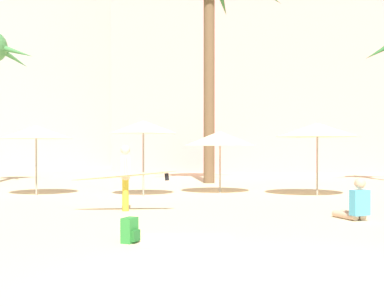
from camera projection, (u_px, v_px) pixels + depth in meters
ground at (273, 288)px, 5.94m from camera, size 120.00×120.00×0.00m
hotel_pink at (242, 71)px, 38.54m from camera, size 17.81×10.12×14.47m
cafe_umbrella_1 at (317, 130)px, 17.41m from camera, size 2.76×2.76×2.42m
cafe_umbrella_2 at (220, 138)px, 18.48m from camera, size 2.56×2.56×2.18m
cafe_umbrella_4 at (143, 127)px, 17.24m from camera, size 2.20×2.20×2.48m
cafe_umbrella_5 at (36, 132)px, 17.62m from camera, size 2.43×2.43×2.33m
beach_towel at (186, 240)px, 9.04m from camera, size 1.54×1.11×0.01m
backpack at (130, 231)px, 8.77m from camera, size 0.32×0.35×0.42m
person_near_left at (355, 205)px, 11.53m from camera, size 0.65×0.95×0.93m
person_mid_left at (125, 175)px, 13.15m from camera, size 2.62×0.78×1.66m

